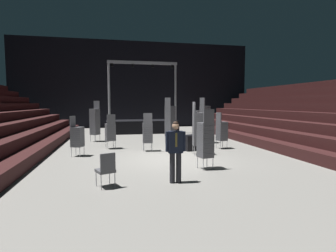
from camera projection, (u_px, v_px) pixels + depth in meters
name	position (u px, v px, depth m)	size (l,w,h in m)	color
ground_plane	(169.00, 160.00, 10.78)	(22.00, 30.00, 0.10)	slate
arena_end_wall	(136.00, 85.00, 25.07)	(22.00, 0.30, 8.00)	black
bleacher_bank_right	(323.00, 112.00, 13.23)	(6.00, 24.00, 3.60)	black
stage_riser	(142.00, 125.00, 20.68)	(5.36, 2.59, 5.27)	black
man_with_tie	(176.00, 148.00, 7.47)	(0.57, 0.26, 1.75)	black
chair_stack_front_left	(198.00, 128.00, 11.64)	(0.49, 0.49, 2.31)	#B2B5BA
chair_stack_front_right	(170.00, 121.00, 15.05)	(0.62, 0.62, 2.56)	#B2B5BA
chair_stack_mid_left	(205.00, 120.00, 15.08)	(0.56, 0.56, 2.56)	#B2B5BA
chair_stack_mid_right	(197.00, 120.00, 18.40)	(0.62, 0.62, 2.22)	#B2B5BA
chair_stack_mid_centre	(77.00, 136.00, 11.31)	(0.57, 0.57, 1.71)	#B2B5BA
chair_stack_rear_left	(222.00, 131.00, 13.22)	(0.52, 0.52, 1.79)	#B2B5BA
chair_stack_rear_right	(110.00, 131.00, 13.19)	(0.54, 0.54, 1.71)	#B2B5BA
chair_stack_rear_centre	(206.00, 139.00, 9.07)	(0.52, 0.52, 2.05)	#B2B5BA
chair_stack_aisle_left	(95.00, 121.00, 15.68)	(0.62, 0.62, 2.39)	#B2B5BA
chair_stack_aisle_right	(148.00, 132.00, 12.49)	(0.46, 0.46, 1.79)	#B2B5BA
equipment_road_case	(192.00, 143.00, 12.87)	(0.90, 0.60, 0.72)	black
loose_chair_near_man	(106.00, 168.00, 7.08)	(0.57, 0.57, 0.95)	#B2B5BA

